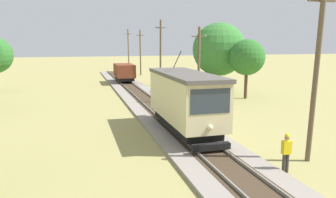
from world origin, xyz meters
TOP-DOWN VIEW (x-y plane):
  - red_tram at (0.00, 16.18)m, footprint 2.60×8.54m
  - freight_car at (0.00, 42.68)m, footprint 2.40×5.20m
  - utility_pole_near_tram at (4.25, 10.05)m, footprint 1.40×0.52m
  - utility_pole_mid at (4.25, 25.07)m, footprint 1.40×0.26m
  - utility_pole_far at (4.25, 39.04)m, footprint 1.40×0.51m
  - utility_pole_distant at (4.25, 53.04)m, footprint 1.40×0.48m
  - utility_pole_horizon at (4.25, 66.44)m, footprint 1.40×0.60m
  - track_worker at (2.34, 9.21)m, footprint 0.39×0.26m
  - tree_left_far at (10.04, 26.96)m, footprint 3.57×3.57m
  - tree_right_far at (8.63, 30.53)m, footprint 5.73×5.73m

SIDE VIEW (x-z plane):
  - track_worker at x=2.34m, z-range 0.09..1.88m
  - freight_car at x=0.00m, z-range 0.40..2.71m
  - red_tram at x=0.00m, z-range -0.20..4.59m
  - utility_pole_mid at x=4.25m, z-range 0.10..7.06m
  - utility_pole_distant at x=4.25m, z-range 0.10..7.79m
  - tree_left_far at x=10.04m, z-range 1.16..7.10m
  - utility_pole_horizon at x=4.25m, z-range 0.10..8.41m
  - utility_pole_far at x=4.25m, z-range 0.10..8.55m
  - utility_pole_near_tram at x=4.25m, z-range 0.10..8.56m
  - tree_right_far at x=8.63m, z-range 0.99..8.72m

